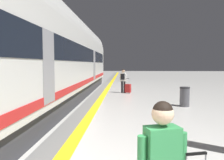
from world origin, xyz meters
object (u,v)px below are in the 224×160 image
(waste_bin, at_px, (185,97))
(high_speed_train, at_px, (49,53))
(passenger_near, at_px, (123,79))
(suitcase_near, at_px, (128,88))

(waste_bin, bearing_deg, high_speed_train, -179.16)
(passenger_near, bearing_deg, suitcase_near, -25.46)
(high_speed_train, xyz_separation_m, passenger_near, (3.49, 4.75, -1.54))
(waste_bin, bearing_deg, suitcase_near, 119.51)
(high_speed_train, relative_size, passenger_near, 17.20)
(high_speed_train, bearing_deg, suitcase_near, 50.32)
(passenger_near, xyz_separation_m, waste_bin, (2.88, -4.66, -0.51))
(passenger_near, height_order, waste_bin, passenger_near)
(suitcase_near, height_order, waste_bin, suitcase_near)
(suitcase_near, relative_size, waste_bin, 1.11)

